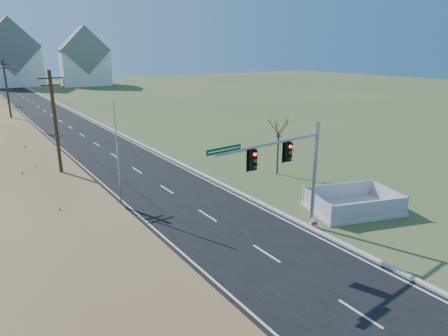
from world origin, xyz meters
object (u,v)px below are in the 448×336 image
bare_tree (279,126)px  open_sign (314,223)px  fence_enclosure (353,206)px  flagpole (119,169)px  traffic_signal_mast (294,169)px

bare_tree → open_sign: bearing=-119.1°
fence_enclosure → bare_tree: 9.85m
flagpole → fence_enclosure: bearing=-33.3°
fence_enclosure → bare_tree: size_ratio=1.29×
flagpole → traffic_signal_mast: bearing=-52.1°
flagpole → bare_tree: size_ratio=1.43×
open_sign → flagpole: 12.90m
fence_enclosure → open_sign: size_ratio=12.01×
flagpole → open_sign: bearing=-45.8°
traffic_signal_mast → open_sign: (1.82, -0.09, -3.76)m
traffic_signal_mast → flagpole: flagpole is taller
fence_enclosure → flagpole: (-12.99, 8.52, 2.69)m
fence_enclosure → flagpole: bearing=164.2°
traffic_signal_mast → fence_enclosure: 7.12m
traffic_signal_mast → bare_tree: traffic_signal_mast is taller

